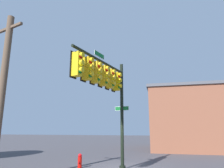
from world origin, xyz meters
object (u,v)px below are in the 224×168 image
Objects in this scene: brick_building at (183,119)px; fire_hydrant at (80,161)px; signal_pole_assembly at (105,82)px; utility_pole at (2,91)px.

fire_hydrant is at bearing -29.80° from brick_building.
fire_hydrant is (-1.86, -2.04, -4.33)m from signal_pole_assembly.
utility_pole reaches higher than signal_pole_assembly.
utility_pole is at bearing -28.96° from brick_building.
signal_pole_assembly is 0.65× the size of brick_building.
utility_pole is (2.49, -4.19, -0.76)m from signal_pole_assembly.
utility_pole is 6.03m from fire_hydrant.
brick_building reaches higher than fire_hydrant.
signal_pole_assembly is at bearing 120.71° from utility_pole.
signal_pole_assembly reaches higher than fire_hydrant.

